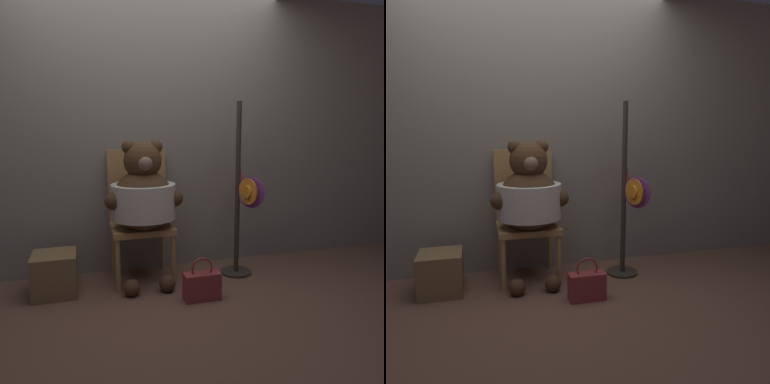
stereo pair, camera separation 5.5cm
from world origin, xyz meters
TOP-DOWN VIEW (x-y plane):
  - ground_plane at (0.00, 0.00)m, footprint 14.00×14.00m
  - wall_back at (0.00, 0.78)m, footprint 8.00×0.10m
  - chair at (-0.10, 0.55)m, footprint 0.51×0.48m
  - teddy_bear at (-0.09, 0.37)m, footprint 0.64×0.57m
  - hat_display_rack at (0.78, 0.33)m, footprint 0.28×0.51m
  - handbag_on_ground at (0.28, -0.07)m, footprint 0.28×0.12m
  - wooden_crate at (-0.81, 0.35)m, footprint 0.34×0.34m

SIDE VIEW (x-z plane):
  - ground_plane at x=0.00m, z-range 0.00..0.00m
  - handbag_on_ground at x=0.28m, z-range -0.05..0.29m
  - wooden_crate at x=-0.81m, z-range 0.00..0.34m
  - chair at x=-0.10m, z-range 0.03..1.15m
  - hat_display_rack at x=0.78m, z-range -0.13..1.41m
  - teddy_bear at x=-0.09m, z-range 0.14..1.36m
  - wall_back at x=0.00m, z-range 0.00..2.56m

